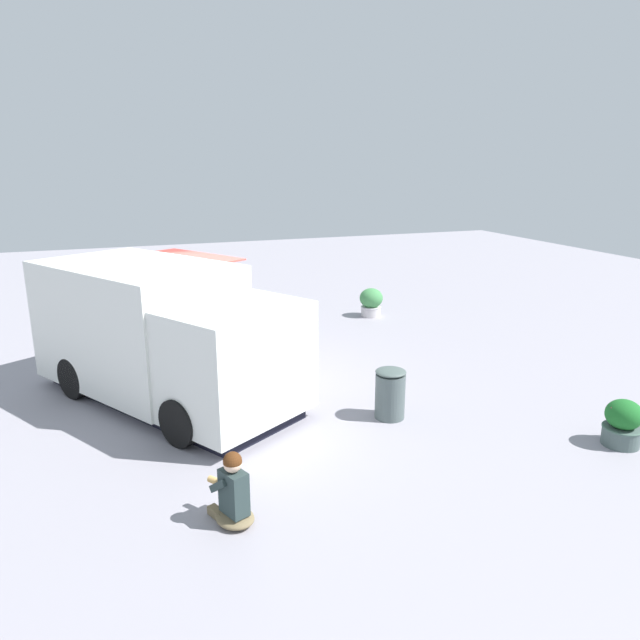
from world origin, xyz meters
The scene contains 7 objects.
ground_plane centered at (0.00, 0.00, 0.00)m, with size 40.00×40.00×0.00m, color #94919B.
food_truck centered at (1.36, 0.63, 1.17)m, with size 4.63×5.62×2.43m.
person_customer centered at (1.02, 4.87, 0.38)m, with size 0.60×0.77×0.94m.
planter_flowering_near centered at (-4.65, -3.38, 0.41)m, with size 0.65×0.65×0.79m.
planter_flowering_far centered at (-4.99, 4.95, 0.36)m, with size 0.58×0.58×0.73m.
plaza_bench centered at (-0.29, -4.07, 0.35)m, with size 1.52×1.38×0.46m.
trash_bin centered at (-2.11, 2.83, 0.44)m, with size 0.52×0.52×0.88m.
Camera 1 is at (2.18, 11.06, 4.24)m, focal length 32.92 mm.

